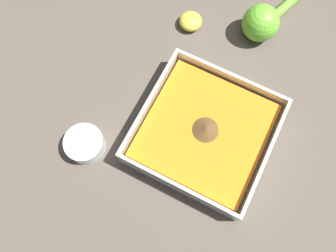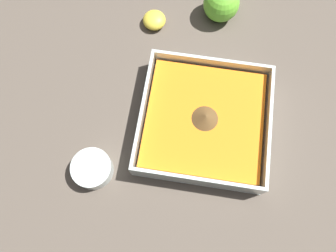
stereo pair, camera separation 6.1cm
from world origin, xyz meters
TOP-DOWN VIEW (x-y plane):
  - ground_plane at (0.00, 0.00)m, footprint 4.00×4.00m
  - square_dish at (-0.03, 0.02)m, footprint 0.24×0.24m
  - spice_bowl at (0.09, -0.17)m, footprint 0.07×0.07m
  - lemon_squeezer at (-0.30, 0.03)m, footprint 0.19×0.10m
  - lemon_half at (-0.24, -0.11)m, footprint 0.05×0.05m

SIDE VIEW (x-z plane):
  - ground_plane at x=0.00m, z-range 0.00..0.00m
  - lemon_half at x=-0.24m, z-range 0.00..0.03m
  - spice_bowl at x=0.09m, z-range 0.00..0.03m
  - square_dish at x=-0.03m, z-range -0.01..0.05m
  - lemon_squeezer at x=-0.30m, z-range 0.00..0.07m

